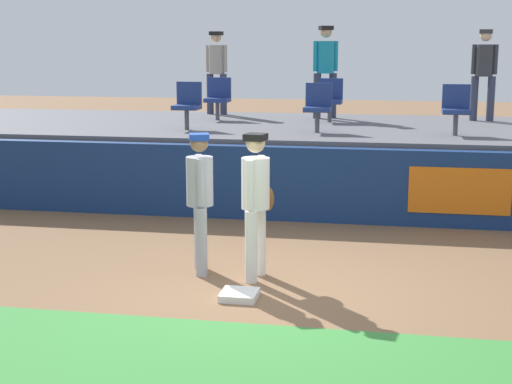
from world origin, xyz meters
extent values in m
plane|color=brown|center=(0.00, 0.00, 0.00)|extent=(60.00, 60.00, 0.00)
cube|color=#388438|center=(0.00, -2.32, 0.00)|extent=(18.00, 2.80, 0.01)
cube|color=white|center=(-0.26, -0.19, 0.04)|extent=(0.40, 0.40, 0.08)
cylinder|color=white|center=(-0.20, 0.71, 0.43)|extent=(0.15, 0.15, 0.85)
cylinder|color=white|center=(-0.25, 0.41, 0.43)|extent=(0.15, 0.15, 0.85)
cylinder|color=white|center=(-0.22, 0.56, 1.15)|extent=(0.38, 0.38, 0.60)
sphere|color=beige|center=(-0.22, 0.56, 1.62)|extent=(0.22, 0.22, 0.22)
cube|color=black|center=(-0.22, 0.56, 1.70)|extent=(0.27, 0.27, 0.08)
cylinder|color=white|center=(-0.19, 0.76, 1.17)|extent=(0.09, 0.09, 0.56)
cylinder|color=white|center=(-0.25, 0.36, 1.17)|extent=(0.09, 0.09, 0.56)
ellipsoid|color=brown|center=(-0.10, 0.74, 0.93)|extent=(0.15, 0.22, 0.28)
cylinder|color=#9EA3AD|center=(-0.97, 0.83, 0.42)|extent=(0.14, 0.14, 0.84)
cylinder|color=#9EA3AD|center=(-0.88, 0.54, 0.42)|extent=(0.14, 0.14, 0.84)
cylinder|color=#9EA3AD|center=(-0.93, 0.68, 1.13)|extent=(0.41, 0.41, 0.59)
sphere|color=#8C6647|center=(-0.93, 0.68, 1.59)|extent=(0.22, 0.22, 0.22)
cube|color=#193899|center=(-0.93, 0.68, 1.67)|extent=(0.29, 0.29, 0.08)
cylinder|color=#9EA3AD|center=(-0.99, 0.87, 1.15)|extent=(0.09, 0.09, 0.55)
cylinder|color=#9EA3AD|center=(-0.87, 0.50, 1.15)|extent=(0.09, 0.09, 0.55)
cube|color=navy|center=(0.00, 3.65, 0.59)|extent=(18.00, 0.24, 1.17)
cube|color=orange|center=(2.33, 3.52, 0.59)|extent=(1.50, 0.02, 0.70)
cube|color=#59595E|center=(0.00, 6.22, 0.62)|extent=(18.00, 4.80, 1.24)
cylinder|color=#4C4C51|center=(2.33, 5.02, 1.44)|extent=(0.08, 0.08, 0.40)
cube|color=navy|center=(2.33, 5.02, 1.64)|extent=(0.46, 0.44, 0.08)
cube|color=navy|center=(2.33, 5.21, 1.88)|extent=(0.46, 0.06, 0.40)
cylinder|color=#4C4C51|center=(-2.17, 6.82, 1.44)|extent=(0.08, 0.08, 0.40)
cube|color=navy|center=(-2.17, 6.82, 1.64)|extent=(0.47, 0.44, 0.08)
cube|color=navy|center=(-2.17, 7.01, 1.88)|extent=(0.47, 0.06, 0.40)
cylinder|color=#4C4C51|center=(0.07, 6.82, 1.44)|extent=(0.08, 0.08, 0.40)
cube|color=navy|center=(0.07, 6.82, 1.64)|extent=(0.47, 0.44, 0.08)
cube|color=navy|center=(0.07, 7.01, 1.88)|extent=(0.47, 0.06, 0.40)
cylinder|color=#4C4C51|center=(-2.30, 5.02, 1.44)|extent=(0.08, 0.08, 0.40)
cube|color=navy|center=(-2.30, 5.02, 1.64)|extent=(0.45, 0.44, 0.08)
cube|color=navy|center=(-2.30, 5.21, 1.88)|extent=(0.45, 0.06, 0.40)
cylinder|color=#4C4C51|center=(0.02, 5.02, 1.44)|extent=(0.08, 0.08, 0.40)
cube|color=navy|center=(0.02, 5.02, 1.64)|extent=(0.45, 0.44, 0.08)
cube|color=navy|center=(0.02, 5.21, 1.88)|extent=(0.45, 0.06, 0.40)
cylinder|color=#33384C|center=(0.05, 7.68, 1.70)|extent=(0.16, 0.16, 0.91)
cylinder|color=#33384C|center=(-0.25, 7.55, 1.70)|extent=(0.16, 0.16, 0.91)
cylinder|color=teal|center=(-0.10, 7.62, 2.48)|extent=(0.46, 0.46, 0.64)
sphere|color=tan|center=(-0.10, 7.62, 2.98)|extent=(0.24, 0.24, 0.24)
cube|color=black|center=(-0.10, 7.62, 3.06)|extent=(0.33, 0.33, 0.08)
cylinder|color=teal|center=(0.10, 7.70, 2.50)|extent=(0.09, 0.09, 0.60)
cylinder|color=teal|center=(-0.30, 7.54, 2.50)|extent=(0.09, 0.09, 0.60)
cylinder|color=#33384C|center=(3.17, 7.61, 1.68)|extent=(0.15, 0.15, 0.87)
cylinder|color=#33384C|center=(2.86, 7.66, 1.68)|extent=(0.15, 0.15, 0.87)
cylinder|color=#333338|center=(3.02, 7.64, 2.43)|extent=(0.39, 0.39, 0.62)
sphere|color=beige|center=(3.02, 7.64, 2.91)|extent=(0.23, 0.23, 0.23)
cube|color=#333338|center=(3.02, 7.64, 2.98)|extent=(0.28, 0.28, 0.08)
cylinder|color=#333338|center=(3.22, 7.60, 2.45)|extent=(0.09, 0.09, 0.58)
cylinder|color=#333338|center=(2.82, 7.67, 2.45)|extent=(0.09, 0.09, 0.58)
cylinder|color=#33384C|center=(-2.33, 8.04, 1.68)|extent=(0.15, 0.15, 0.87)
cylinder|color=#33384C|center=(-2.64, 8.09, 1.68)|extent=(0.15, 0.15, 0.87)
cylinder|color=#A5998C|center=(-2.48, 8.07, 2.42)|extent=(0.39, 0.39, 0.61)
sphere|color=tan|center=(-2.48, 8.07, 2.89)|extent=(0.23, 0.23, 0.23)
cube|color=black|center=(-2.48, 8.07, 2.97)|extent=(0.28, 0.28, 0.08)
cylinder|color=#A5998C|center=(-2.29, 8.03, 2.44)|extent=(0.09, 0.09, 0.57)
cylinder|color=#A5998C|center=(-2.68, 8.10, 2.44)|extent=(0.09, 0.09, 0.57)
camera|label=1|loc=(1.37, -7.93, 2.75)|focal=53.03mm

